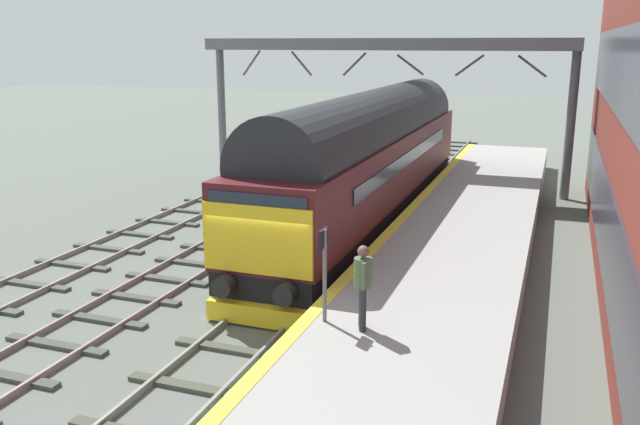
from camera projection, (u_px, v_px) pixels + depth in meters
ground_plane at (277, 308)px, 16.21m from camera, size 140.00×140.00×0.00m
track_main at (277, 306)px, 16.20m from camera, size 2.50×60.00×0.15m
track_adjacent_west at (152, 288)px, 17.37m from camera, size 2.50×60.00×0.15m
track_adjacent_far_west at (52, 274)px, 18.43m from camera, size 2.50×60.00×0.15m
station_platform at (425, 308)px, 14.91m from camera, size 4.00×44.00×1.01m
diesel_locomotive at (370, 155)px, 23.05m from camera, size 2.74×18.90×4.68m
platform_number_sign at (324, 260)px, 12.67m from camera, size 0.10×0.44×1.85m
waiting_passenger at (363, 280)px, 12.37m from camera, size 0.44×0.48×1.64m
overhead_footbridge at (382, 51)px, 28.59m from camera, size 16.09×2.00×6.44m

